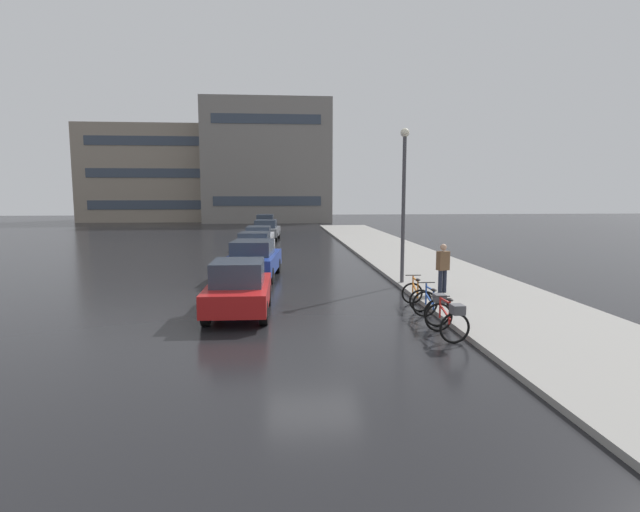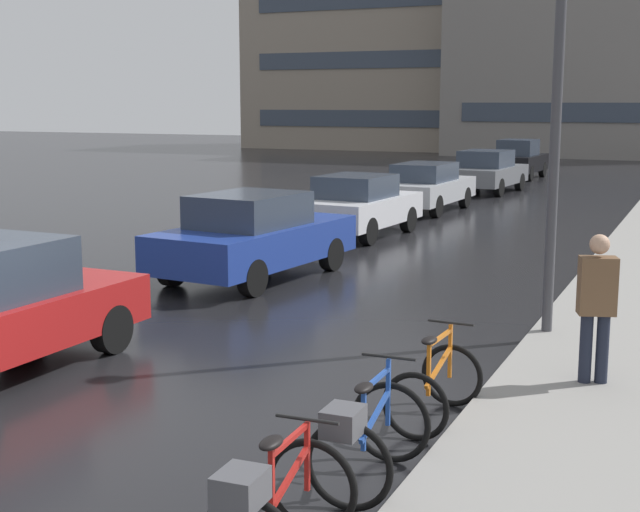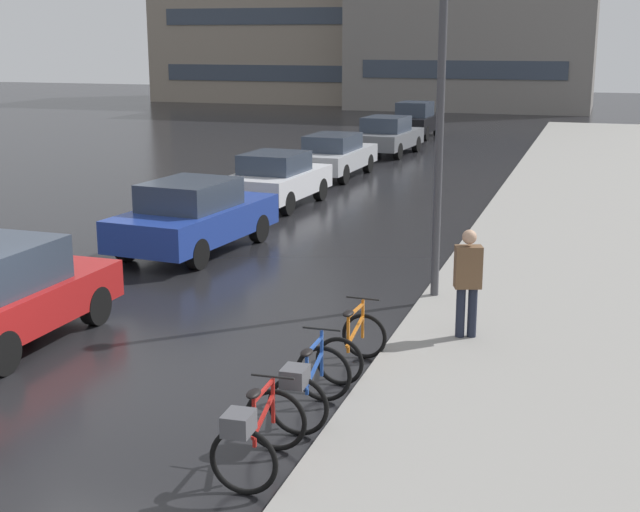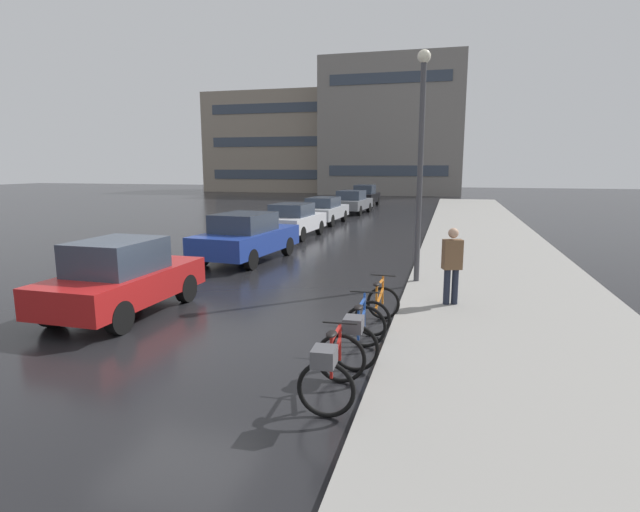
# 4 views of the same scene
# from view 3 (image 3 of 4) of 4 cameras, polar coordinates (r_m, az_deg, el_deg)

# --- Properties ---
(ground_plane) EXTENTS (140.00, 140.00, 0.00)m
(ground_plane) POSITION_cam_3_polar(r_m,az_deg,el_deg) (12.45, -15.39, -8.36)
(ground_plane) COLOR black
(sidewalk_kerb) EXTENTS (4.80, 60.00, 0.14)m
(sidewalk_kerb) POSITION_cam_3_polar(r_m,az_deg,el_deg) (20.11, 15.82, 0.30)
(sidewalk_kerb) COLOR gray
(sidewalk_kerb) RESTS_ON ground
(bicycle_nearest) EXTENTS (0.79, 1.39, 1.02)m
(bicycle_nearest) POSITION_cam_3_polar(r_m,az_deg,el_deg) (9.66, -4.13, -11.26)
(bicycle_nearest) COLOR black
(bicycle_nearest) RESTS_ON ground
(bicycle_second) EXTENTS (0.78, 1.39, 1.03)m
(bicycle_second) POSITION_cam_3_polar(r_m,az_deg,el_deg) (10.94, -0.77, -8.20)
(bicycle_second) COLOR black
(bicycle_second) RESTS_ON ground
(bicycle_third) EXTENTS (0.74, 1.20, 0.96)m
(bicycle_third) POSITION_cam_3_polar(r_m,az_deg,el_deg) (12.59, 2.09, -5.72)
(bicycle_third) COLOR black
(bicycle_third) RESTS_ON ground
(car_red) EXTENTS (1.82, 3.86, 1.61)m
(car_red) POSITION_cam_3_polar(r_m,az_deg,el_deg) (14.42, -19.49, -2.30)
(car_red) COLOR #AD1919
(car_red) RESTS_ON ground
(car_blue) EXTENTS (2.36, 4.55, 1.59)m
(car_blue) POSITION_cam_3_polar(r_m,az_deg,el_deg) (19.65, -8.07, 2.55)
(car_blue) COLOR navy
(car_blue) RESTS_ON ground
(car_white) EXTENTS (2.10, 3.96, 1.49)m
(car_white) POSITION_cam_3_polar(r_m,az_deg,el_deg) (24.87, -2.80, 4.96)
(car_white) COLOR silver
(car_white) RESTS_ON ground
(car_silver) EXTENTS (1.93, 4.36, 1.45)m
(car_silver) POSITION_cam_3_polar(r_m,az_deg,el_deg) (29.99, 0.90, 6.48)
(car_silver) COLOR #B2B5BA
(car_silver) RESTS_ON ground
(car_grey) EXTENTS (2.22, 4.18, 1.52)m
(car_grey) POSITION_cam_3_polar(r_m,az_deg,el_deg) (35.89, 4.30, 7.70)
(car_grey) COLOR slate
(car_grey) RESTS_ON ground
(car_black) EXTENTS (1.90, 3.88, 1.65)m
(car_black) POSITION_cam_3_polar(r_m,az_deg,el_deg) (42.25, 6.11, 8.65)
(car_black) COLOR black
(car_black) RESTS_ON ground
(pedestrian) EXTENTS (0.46, 0.36, 1.81)m
(pedestrian) POSITION_cam_3_polar(r_m,az_deg,el_deg) (13.61, 9.43, -1.57)
(pedestrian) COLOR #1E2333
(pedestrian) RESTS_ON ground
(streetlamp) EXTENTS (0.33, 0.33, 5.90)m
(streetlamp) POSITION_cam_3_polar(r_m,az_deg,el_deg) (15.38, 7.72, 9.71)
(streetlamp) COLOR #424247
(streetlamp) RESTS_ON ground
(building_facade_side) EXTENTS (17.65, 9.50, 11.86)m
(building_facade_side) POSITION_cam_3_polar(r_m,az_deg,el_deg) (67.19, -2.18, 15.00)
(building_facade_side) COLOR gray
(building_facade_side) RESTS_ON ground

